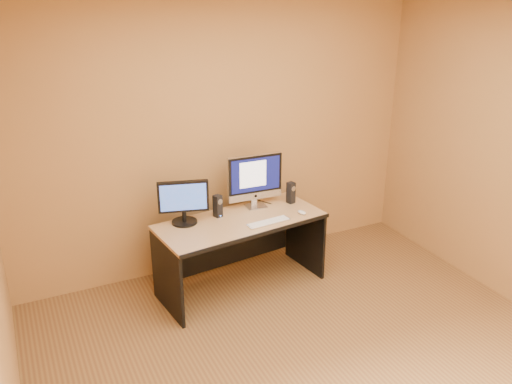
# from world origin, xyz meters

# --- Properties ---
(floor) EXTENTS (4.00, 4.00, 0.00)m
(floor) POSITION_xyz_m (0.00, 0.00, 0.00)
(floor) COLOR brown
(floor) RESTS_ON ground
(walls) EXTENTS (4.00, 4.00, 2.60)m
(walls) POSITION_xyz_m (0.00, 0.00, 1.30)
(walls) COLOR #9E7140
(walls) RESTS_ON ground
(desk) EXTENTS (1.54, 0.81, 0.68)m
(desk) POSITION_xyz_m (-0.06, 1.42, 0.34)
(desk) COLOR tan
(desk) RESTS_ON ground
(imac) EXTENTS (0.54, 0.22, 0.51)m
(imac) POSITION_xyz_m (0.19, 1.63, 0.94)
(imac) COLOR #B0B0B4
(imac) RESTS_ON desk
(second_monitor) EXTENTS (0.49, 0.33, 0.39)m
(second_monitor) POSITION_xyz_m (-0.53, 1.58, 0.88)
(second_monitor) COLOR black
(second_monitor) RESTS_ON desk
(speaker_left) EXTENTS (0.08, 0.08, 0.20)m
(speaker_left) POSITION_xyz_m (-0.21, 1.58, 0.78)
(speaker_left) COLOR black
(speaker_left) RESTS_ON desk
(speaker_right) EXTENTS (0.08, 0.08, 0.20)m
(speaker_right) POSITION_xyz_m (0.52, 1.57, 0.78)
(speaker_right) COLOR black
(speaker_right) RESTS_ON desk
(keyboard) EXTENTS (0.40, 0.14, 0.02)m
(keyboard) POSITION_xyz_m (0.13, 1.26, 0.69)
(keyboard) COLOR silver
(keyboard) RESTS_ON desk
(mouse) EXTENTS (0.07, 0.10, 0.03)m
(mouse) POSITION_xyz_m (0.49, 1.30, 0.70)
(mouse) COLOR silver
(mouse) RESTS_ON desk
(cable_a) EXTENTS (0.10, 0.18, 0.01)m
(cable_a) POSITION_xyz_m (0.29, 1.71, 0.69)
(cable_a) COLOR black
(cable_a) RESTS_ON desk
(cable_b) EXTENTS (0.07, 0.15, 0.01)m
(cable_b) POSITION_xyz_m (0.16, 1.69, 0.69)
(cable_b) COLOR black
(cable_b) RESTS_ON desk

